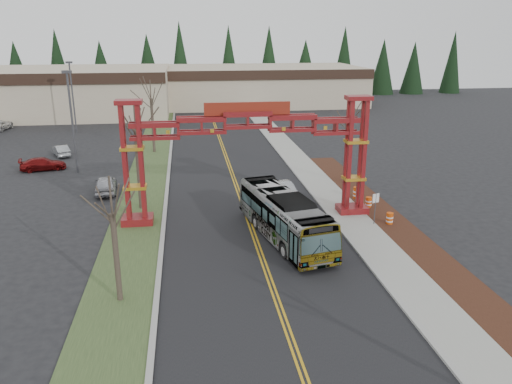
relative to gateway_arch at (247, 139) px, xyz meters
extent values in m
plane|color=black|center=(0.00, -18.00, -5.98)|extent=(200.00, 200.00, 0.00)
cube|color=black|center=(0.00, 7.00, -5.97)|extent=(12.00, 110.00, 0.02)
cube|color=#C49117|center=(-0.12, 7.00, -5.96)|extent=(0.12, 100.00, 0.01)
cube|color=#C49117|center=(0.12, 7.00, -5.96)|extent=(0.12, 100.00, 0.01)
cube|color=#9C9B97|center=(6.15, 7.00, -5.91)|extent=(0.30, 110.00, 0.15)
cube|color=gray|center=(7.60, 7.00, -5.91)|extent=(2.60, 110.00, 0.14)
cube|color=black|center=(10.20, -8.00, -5.92)|extent=(2.60, 50.00, 0.12)
cube|color=#304623|center=(-8.00, 7.00, -5.94)|extent=(4.00, 110.00, 0.08)
cube|color=#9C9B97|center=(-6.15, 7.00, -5.91)|extent=(0.30, 110.00, 0.15)
cube|color=maroon|center=(-8.00, 0.00, -5.68)|extent=(2.20, 1.60, 0.60)
cube|color=maroon|center=(-8.55, -0.35, -1.38)|extent=(0.28, 0.28, 8.00)
cube|color=maroon|center=(-7.45, -0.35, -1.38)|extent=(0.28, 0.28, 8.00)
cube|color=maroon|center=(-8.55, 0.35, -1.38)|extent=(0.28, 0.28, 8.00)
cube|color=maroon|center=(-7.45, 0.35, -1.38)|extent=(0.28, 0.28, 8.00)
cube|color=gold|center=(-8.00, 0.00, -3.18)|extent=(1.60, 1.10, 0.22)
cube|color=gold|center=(-8.00, 0.00, -0.38)|extent=(1.60, 1.10, 0.22)
cube|color=maroon|center=(-8.00, 0.00, 2.77)|extent=(1.80, 1.20, 0.30)
cube|color=maroon|center=(8.00, 0.00, -5.68)|extent=(2.20, 1.60, 0.60)
cube|color=maroon|center=(7.45, -0.35, -1.38)|extent=(0.28, 0.28, 8.00)
cube|color=maroon|center=(8.55, -0.35, -1.38)|extent=(0.28, 0.28, 8.00)
cube|color=maroon|center=(7.45, 0.35, -1.38)|extent=(0.28, 0.28, 8.00)
cube|color=maroon|center=(8.55, 0.35, -1.38)|extent=(0.28, 0.28, 8.00)
cube|color=gold|center=(8.00, 0.00, -3.18)|extent=(1.60, 1.10, 0.22)
cube|color=gold|center=(8.00, 0.00, -0.38)|extent=(1.60, 1.10, 0.22)
cube|color=maroon|center=(8.00, 0.00, 2.77)|extent=(1.80, 1.20, 0.30)
cube|color=maroon|center=(0.00, 0.00, 1.52)|extent=(16.00, 0.90, 1.00)
cube|color=maroon|center=(0.00, 0.00, 0.62)|extent=(16.00, 0.90, 0.60)
cube|color=maroon|center=(0.00, 0.00, 2.17)|extent=(6.00, 0.25, 0.90)
cube|color=#BCA88F|center=(-30.00, 54.00, -2.23)|extent=(46.00, 22.00, 7.50)
cube|color=black|center=(-30.00, 42.90, 0.72)|extent=(46.00, 0.40, 1.60)
cube|color=#BCA88F|center=(10.00, 62.00, -2.48)|extent=(38.00, 20.00, 7.00)
cube|color=black|center=(10.00, 51.90, 0.22)|extent=(38.00, 0.40, 1.60)
cone|color=black|center=(-38.00, 74.00, 0.52)|extent=(5.60, 5.60, 13.00)
cylinder|color=#382D26|center=(-38.00, 74.00, -5.18)|extent=(0.80, 0.80, 1.60)
cone|color=black|center=(-29.50, 74.00, 0.52)|extent=(5.60, 5.60, 13.00)
cylinder|color=#382D26|center=(-29.50, 74.00, -5.18)|extent=(0.80, 0.80, 1.60)
cone|color=black|center=(-21.00, 74.00, 0.52)|extent=(5.60, 5.60, 13.00)
cylinder|color=#382D26|center=(-21.00, 74.00, -5.18)|extent=(0.80, 0.80, 1.60)
cone|color=black|center=(-12.50, 74.00, 0.52)|extent=(5.60, 5.60, 13.00)
cylinder|color=#382D26|center=(-12.50, 74.00, -5.18)|extent=(0.80, 0.80, 1.60)
cone|color=black|center=(-4.00, 74.00, 0.52)|extent=(5.60, 5.60, 13.00)
cylinder|color=#382D26|center=(-4.00, 74.00, -5.18)|extent=(0.80, 0.80, 1.60)
cone|color=black|center=(4.50, 74.00, 0.52)|extent=(5.60, 5.60, 13.00)
cylinder|color=#382D26|center=(4.50, 74.00, -5.18)|extent=(0.80, 0.80, 1.60)
cone|color=black|center=(13.00, 74.00, 0.52)|extent=(5.60, 5.60, 13.00)
cylinder|color=#382D26|center=(13.00, 74.00, -5.18)|extent=(0.80, 0.80, 1.60)
cone|color=black|center=(21.50, 74.00, 0.52)|extent=(5.60, 5.60, 13.00)
cylinder|color=#382D26|center=(21.50, 74.00, -5.18)|extent=(0.80, 0.80, 1.60)
cone|color=black|center=(30.00, 74.00, 0.52)|extent=(5.60, 5.60, 13.00)
cylinder|color=#382D26|center=(30.00, 74.00, -5.18)|extent=(0.80, 0.80, 1.60)
cone|color=black|center=(38.50, 74.00, 0.52)|extent=(5.60, 5.60, 13.00)
cylinder|color=#382D26|center=(38.50, 74.00, -5.18)|extent=(0.80, 0.80, 1.60)
cone|color=black|center=(47.00, 74.00, 0.52)|extent=(5.60, 5.60, 13.00)
cylinder|color=#382D26|center=(47.00, 74.00, -5.18)|extent=(0.80, 0.80, 1.60)
cone|color=black|center=(55.50, 74.00, 0.52)|extent=(5.60, 5.60, 13.00)
cylinder|color=#382D26|center=(55.50, 74.00, -5.18)|extent=(0.80, 0.80, 1.60)
imported|color=#9FA1A6|center=(1.92, -4.00, -4.43)|extent=(4.82, 11.46, 3.11)
imported|color=#A5A8AD|center=(3.48, 4.00, -5.27)|extent=(2.38, 4.56, 1.43)
imported|color=#ADAEB6|center=(-11.30, 7.92, -5.24)|extent=(2.14, 4.51, 1.49)
imported|color=maroon|center=(-18.62, 16.44, -5.35)|extent=(4.65, 2.73, 1.27)
imported|color=#A0A3A7|center=(-18.20, 22.44, -5.36)|extent=(2.71, 3.96, 1.24)
cylinder|color=#382D26|center=(-8.00, -10.89, -3.58)|extent=(0.29, 0.29, 4.80)
cylinder|color=#382D26|center=(-8.00, -10.89, -0.29)|extent=(0.11, 0.11, 1.98)
cylinder|color=#382D26|center=(-8.00, 3.28, -2.82)|extent=(0.32, 0.32, 6.33)
cylinder|color=#382D26|center=(-8.00, 3.28, 1.36)|extent=(0.12, 0.12, 2.21)
cylinder|color=#382D26|center=(-8.00, 22.79, -2.90)|extent=(0.31, 0.31, 6.16)
cylinder|color=#382D26|center=(-8.00, 22.79, 1.15)|extent=(0.12, 0.12, 2.15)
cylinder|color=#382D26|center=(10.00, 7.67, -3.03)|extent=(0.29, 0.29, 5.91)
cylinder|color=#382D26|center=(10.00, 7.67, 0.83)|extent=(0.11, 0.11, 2.00)
cylinder|color=#3F3F44|center=(-15.04, 15.07, -1.19)|extent=(0.21, 0.21, 9.58)
cube|color=#3F3F44|center=(-15.04, 15.07, 3.71)|extent=(0.85, 0.43, 0.27)
cylinder|color=#3F3F44|center=(-19.30, 36.63, -1.34)|extent=(0.21, 0.21, 9.28)
cube|color=#3F3F44|center=(-19.30, 36.63, 3.40)|extent=(0.83, 0.41, 0.26)
cylinder|color=#3F3F44|center=(8.75, -2.70, -4.78)|extent=(0.07, 0.07, 2.40)
cube|color=white|center=(8.75, -2.70, -3.91)|extent=(0.53, 0.22, 0.65)
cylinder|color=#D0480B|center=(9.88, -2.74, -5.52)|extent=(0.48, 0.48, 0.93)
cylinder|color=white|center=(9.88, -2.74, -5.38)|extent=(0.50, 0.50, 0.11)
cylinder|color=white|center=(9.88, -2.74, -5.66)|extent=(0.50, 0.50, 0.11)
cylinder|color=#D0480B|center=(9.67, 0.95, -5.53)|extent=(0.47, 0.47, 0.91)
cylinder|color=white|center=(9.67, 0.95, -5.39)|extent=(0.49, 0.49, 0.11)
cylinder|color=white|center=(9.67, 0.95, -5.66)|extent=(0.49, 0.49, 0.11)
cylinder|color=#D0480B|center=(9.44, 3.16, -5.45)|extent=(0.55, 0.55, 1.06)
cylinder|color=white|center=(9.44, 3.16, -5.29)|extent=(0.57, 0.57, 0.13)
cylinder|color=white|center=(9.44, 3.16, -5.61)|extent=(0.57, 0.57, 0.13)
camera|label=1|loc=(-4.26, -34.41, 7.21)|focal=35.00mm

